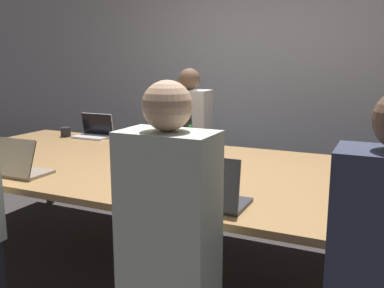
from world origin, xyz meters
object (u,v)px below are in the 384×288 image
at_px(cup_far_left, 66,132).
at_px(laptop_far_midleft, 171,136).
at_px(laptop_far_left, 95,130).
at_px(person_far_midleft, 189,143).
at_px(laptop_near_midright, 211,193).
at_px(person_near_midright, 169,249).
at_px(stapler, 150,167).
at_px(laptop_near_left, 16,165).
at_px(bottle_far_midleft, 190,140).

height_order(cup_far_left, laptop_far_midleft, laptop_far_midleft).
xyz_separation_m(laptop_far_left, person_far_midleft, (0.80, 0.43, -0.13)).
relative_size(laptop_far_left, laptop_far_midleft, 0.97).
relative_size(laptop_near_midright, person_far_midleft, 0.24).
relative_size(laptop_near_midright, cup_far_left, 3.51).
relative_size(person_near_midright, stapler, 8.91).
bearing_deg(laptop_near_left, person_near_midright, 161.86).
relative_size(laptop_far_left, cup_far_left, 3.63).
xyz_separation_m(laptop_far_left, cup_far_left, (-0.28, -0.09, -0.02)).
bearing_deg(laptop_far_midleft, person_far_midleft, 95.19).
xyz_separation_m(laptop_near_midright, laptop_far_midleft, (-0.93, 1.33, 0.00)).
distance_m(person_far_midleft, bottle_far_midleft, 0.71).
bearing_deg(laptop_near_midright, laptop_far_left, -37.76).
height_order(laptop_near_midright, laptop_near_left, laptop_near_midright).
bearing_deg(laptop_far_midleft, laptop_near_midright, -55.05).
distance_m(laptop_far_left, stapler, 1.42).
distance_m(laptop_far_midleft, person_far_midleft, 0.50).
bearing_deg(laptop_near_midright, stapler, -37.48).
bearing_deg(person_far_midleft, laptop_far_left, -151.81).
relative_size(laptop_near_midright, laptop_far_midleft, 0.94).
height_order(cup_far_left, laptop_near_left, laptop_near_left).
height_order(cup_far_left, bottle_far_midleft, bottle_far_midleft).
height_order(person_near_midright, cup_far_left, person_near_midright).
relative_size(person_near_midright, person_far_midleft, 1.00).
xyz_separation_m(person_near_midright, stapler, (-0.62, 0.90, 0.09)).
height_order(cup_far_left, stapler, cup_far_left).
xyz_separation_m(cup_far_left, laptop_near_left, (0.69, -1.25, 0.03)).
bearing_deg(cup_far_left, laptop_far_left, 17.98).
height_order(person_near_midright, laptop_near_left, person_near_midright).
height_order(laptop_far_midleft, laptop_near_left, laptop_far_midleft).
xyz_separation_m(bottle_far_midleft, laptop_near_left, (-0.70, -1.14, -0.02)).
distance_m(person_near_midright, laptop_near_left, 1.41).
xyz_separation_m(laptop_near_midright, stapler, (-0.65, 0.50, -0.05)).
bearing_deg(stapler, person_far_midleft, 90.39).
bearing_deg(laptop_far_left, bottle_far_midleft, -9.99).
relative_size(laptop_near_midright, laptop_far_left, 0.97).
bearing_deg(person_far_midleft, laptop_near_left, -102.56).
distance_m(laptop_near_midright, laptop_far_midleft, 1.62).
bearing_deg(bottle_far_midleft, person_far_midleft, 115.83).
relative_size(laptop_far_left, bottle_far_midleft, 1.59).
distance_m(laptop_far_left, bottle_far_midleft, 1.12).
distance_m(person_near_midright, laptop_far_left, 2.49).
distance_m(laptop_near_midright, stapler, 0.82).
height_order(person_far_midleft, laptop_near_left, person_far_midleft).
bearing_deg(cup_far_left, person_far_midleft, 25.71).
bearing_deg(stapler, person_near_midright, -68.74).
bearing_deg(laptop_far_midleft, laptop_far_left, 176.92).
bearing_deg(stapler, laptop_near_midright, -50.87).
bearing_deg(person_near_midright, stapler, -55.36).
distance_m(person_far_midleft, stapler, 1.35).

